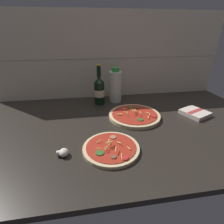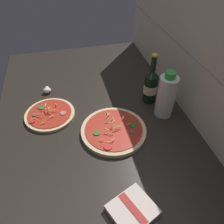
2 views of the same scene
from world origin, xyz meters
The scene contains 8 objects.
counter_slab centered at (0.00, 0.00, 1.25)cm, with size 160.00×90.00×2.50cm.
tile_backsplash centered at (0.00, 45.50, 30.00)cm, with size 160.00×1.13×60.00cm.
pizza_near centered at (-10.05, -19.65, 3.34)cm, with size 23.84×23.84×4.34cm.
pizza_far centered at (7.78, 7.81, 3.58)cm, with size 29.16×29.16×5.09cm.
beer_bottle centered at (-9.94, 31.21, 11.94)cm, with size 6.76×6.76×26.25cm.
oil_bottle centered at (1.28, 34.32, 13.22)cm, with size 8.58×8.58×23.31cm.
mushroom_left centered at (-29.48, -20.38, 4.03)cm, with size 4.59×4.37×3.06cm.
dish_towel centered at (43.81, 5.15, 3.71)cm, with size 17.14×17.72×2.56cm.
Camera 1 is at (-19.09, -78.37, 48.54)cm, focal length 28.00 mm.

